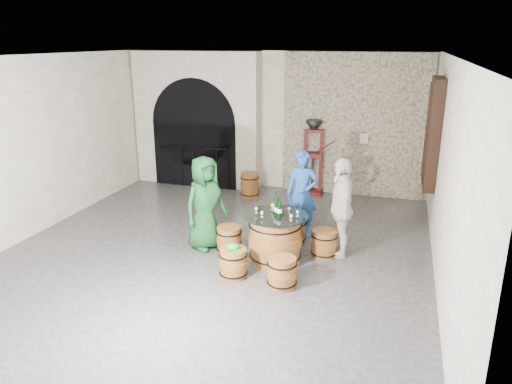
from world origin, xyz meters
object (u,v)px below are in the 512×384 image
(barrel_stool_right, at_px, (324,244))
(wine_bottle_right, at_px, (276,204))
(barrel_table, at_px, (275,239))
(person_green, at_px, (205,203))
(person_blue, at_px, (302,194))
(wine_bottle_left, at_px, (276,207))
(barrel_stool_left, at_px, (229,240))
(side_barrel, at_px, (250,185))
(wine_bottle_center, at_px, (279,209))
(barrel_stool_near_right, at_px, (282,272))
(barrel_stool_far, at_px, (293,230))
(person_white, at_px, (341,208))
(corking_press, at_px, (313,152))
(barrel_stool_near_left, at_px, (233,263))

(barrel_stool_right, relative_size, wine_bottle_right, 1.39)
(barrel_table, height_order, barrel_stool_right, barrel_table)
(person_green, relative_size, person_blue, 1.03)
(wine_bottle_left, bearing_deg, wine_bottle_right, 108.11)
(barrel_stool_right, bearing_deg, wine_bottle_right, -161.89)
(barrel_stool_left, height_order, person_green, person_green)
(barrel_stool_right, height_order, side_barrel, side_barrel)
(barrel_table, height_order, wine_bottle_center, wine_bottle_center)
(barrel_table, xyz_separation_m, person_green, (-1.28, 0.19, 0.41))
(barrel_stool_right, relative_size, barrel_stool_near_right, 1.00)
(barrel_table, distance_m, barrel_stool_right, 0.86)
(barrel_stool_far, distance_m, wine_bottle_center, 1.14)
(barrel_stool_near_right, height_order, wine_bottle_right, wine_bottle_right)
(wine_bottle_center, bearing_deg, person_white, 34.93)
(wine_bottle_left, height_order, side_barrel, wine_bottle_left)
(barrel_stool_near_right, bearing_deg, barrel_stool_right, 70.91)
(barrel_stool_near_right, xyz_separation_m, person_green, (-1.59, 0.97, 0.59))
(barrel_stool_left, height_order, wine_bottle_center, wine_bottle_center)
(barrel_stool_left, relative_size, wine_bottle_left, 1.39)
(person_green, bearing_deg, barrel_stool_far, -35.19)
(barrel_stool_right, distance_m, corking_press, 3.48)
(wine_bottle_left, bearing_deg, side_barrel, 114.83)
(barrel_stool_left, bearing_deg, side_barrel, 100.98)
(barrel_table, distance_m, wine_bottle_center, 0.54)
(barrel_stool_near_right, height_order, corking_press, corking_press)
(wine_bottle_right, relative_size, corking_press, 0.19)
(wine_bottle_center, bearing_deg, barrel_table, 143.15)
(barrel_stool_near_right, height_order, person_green, person_green)
(barrel_stool_left, xyz_separation_m, side_barrel, (-0.57, 2.94, 0.06))
(barrel_table, relative_size, person_blue, 0.66)
(barrel_stool_right, distance_m, side_barrel, 3.39)
(side_barrel, bearing_deg, barrel_table, -65.36)
(barrel_stool_right, bearing_deg, person_blue, 124.91)
(barrel_stool_left, bearing_deg, barrel_table, -8.38)
(side_barrel, bearing_deg, barrel_stool_near_right, -65.97)
(barrel_stool_near_left, relative_size, person_blue, 0.29)
(corking_press, bearing_deg, barrel_stool_near_right, -87.71)
(barrel_table, bearing_deg, barrel_stool_near_left, -123.85)
(barrel_stool_right, height_order, barrel_stool_near_left, same)
(person_white, bearing_deg, barrel_stool_near_right, -39.15)
(wine_bottle_center, xyz_separation_m, wine_bottle_right, (-0.12, 0.23, 0.00))
(barrel_stool_near_right, distance_m, wine_bottle_right, 1.24)
(side_barrel, distance_m, corking_press, 1.63)
(barrel_stool_right, relative_size, person_blue, 0.29)
(barrel_stool_left, distance_m, person_green, 0.74)
(person_white, bearing_deg, barrel_stool_far, -121.54)
(barrel_stool_near_left, xyz_separation_m, side_barrel, (-0.94, 3.76, 0.06))
(wine_bottle_right, bearing_deg, barrel_stool_left, -176.44)
(person_blue, relative_size, wine_bottle_center, 4.86)
(wine_bottle_left, bearing_deg, barrel_stool_near_right, -69.21)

